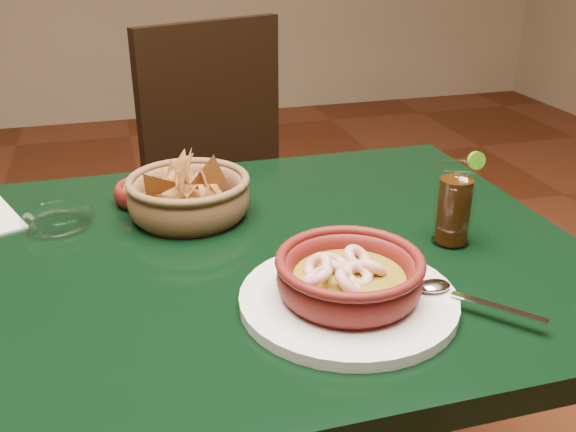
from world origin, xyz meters
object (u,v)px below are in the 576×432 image
object	(u,v)px
chip_basket	(189,195)
cola_drink	(454,205)
dining_chair	(242,195)
dining_table	(200,312)
shrimp_plate	(349,282)

from	to	relation	value
chip_basket	cola_drink	size ratio (longest dim) A/B	1.63
dining_chair	chip_basket	size ratio (longest dim) A/B	4.06
chip_basket	cola_drink	bearing A→B (deg)	-29.09
dining_table	chip_basket	xyz separation A→B (m)	(0.01, 0.15, 0.14)
dining_table	shrimp_plate	bearing A→B (deg)	-47.00
shrimp_plate	chip_basket	distance (m)	0.38
cola_drink	shrimp_plate	bearing A→B (deg)	-149.91
dining_chair	shrimp_plate	distance (m)	0.93
shrimp_plate	cola_drink	distance (m)	0.26
shrimp_plate	cola_drink	bearing A→B (deg)	30.09
dining_table	cola_drink	size ratio (longest dim) A/B	8.06
cola_drink	dining_chair	bearing A→B (deg)	103.25
chip_basket	shrimp_plate	bearing A→B (deg)	-64.55
dining_chair	chip_basket	xyz separation A→B (m)	(-0.20, -0.55, 0.25)
dining_table	shrimp_plate	distance (m)	0.29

